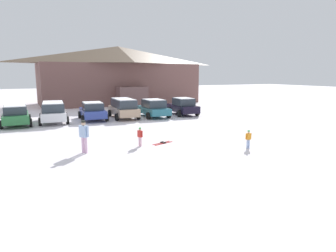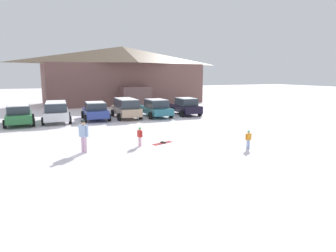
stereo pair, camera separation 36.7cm
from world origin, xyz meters
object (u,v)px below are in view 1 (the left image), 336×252
Objects in this scene: skier_child_in_red_jacket at (140,136)px; parked_green_coupe at (16,115)px; parked_white_suv at (53,111)px; parked_blue_hatchback at (93,111)px; pair_of_skis at (163,143)px; ski_lodge at (119,75)px; parked_black_sedan at (183,106)px; parked_teal_hatchback at (153,108)px; parked_beige_suv at (123,108)px; skier_child_in_orange_jacket at (248,138)px; skier_adult_in_blue_parka at (84,135)px.

parked_green_coupe is at bearing 121.01° from skier_child_in_red_jacket.
parked_blue_hatchback is at bearing -0.28° from parked_white_suv.
parked_green_coupe reaches higher than pair_of_skis.
pair_of_skis is at bearing -53.38° from parked_green_coupe.
pair_of_skis is (-4.64, -24.74, -3.82)m from ski_lodge.
parked_black_sedan is at bearing -81.67° from ski_lodge.
parked_green_coupe is 4.32× the size of skier_child_in_red_jacket.
ski_lodge is 19.16m from parked_green_coupe.
parked_white_suv reaches higher than parked_teal_hatchback.
parked_beige_suv reaches higher than pair_of_skis.
skier_child_in_orange_jacket is (5.48, -13.71, -0.24)m from parked_blue_hatchback.
parked_beige_suv is 4.70× the size of skier_child_in_orange_jacket.
skier_adult_in_blue_parka reaches higher than skier_child_in_orange_jacket.
ski_lodge is 4.55× the size of parked_beige_suv.
parked_white_suv is 2.79× the size of skier_adult_in_blue_parka.
parked_beige_suv is (5.93, -0.06, 0.03)m from parked_white_suv.
skier_child_in_red_jacket is at bearing -58.99° from parked_green_coupe.
parked_black_sedan is (2.12, -14.51, -3.00)m from ski_lodge.
parked_teal_hatchback is at bearing 70.41° from pair_of_skis.
parked_beige_suv is 2.79× the size of skier_adult_in_blue_parka.
parked_black_sedan is at bearing -2.26° from parked_white_suv.
parked_black_sedan reaches higher than pair_of_skis.
ski_lodge reaches higher than parked_white_suv.
parked_teal_hatchback reaches higher than parked_blue_hatchback.
parked_beige_suv is at bearing 77.72° from skier_child_in_red_jacket.
skier_child_in_orange_jacket is (8.66, -13.72, -0.35)m from parked_white_suv.
parked_green_coupe is at bearing 179.09° from parked_black_sedan.
parked_beige_suv is 1.07× the size of parked_teal_hatchback.
parked_black_sedan is 2.48× the size of skier_adult_in_blue_parka.
parked_white_suv is at bearing 92.97° from skier_adult_in_blue_parka.
parked_beige_suv reaches higher than parked_black_sedan.
parked_green_coupe is at bearing -130.99° from ski_lodge.
ski_lodge reaches higher than skier_child_in_red_jacket.
pair_of_skis is at bearing -109.59° from parked_teal_hatchback.
ski_lodge is at bearing 85.99° from parked_teal_hatchback.
skier_adult_in_blue_parka is (-3.02, -0.15, 0.35)m from skier_child_in_red_jacket.
parked_green_coupe is at bearing 126.62° from pair_of_skis.
skier_child_in_orange_jacket is 0.72× the size of pair_of_skis.
parked_blue_hatchback is 8.60m from parked_black_sedan.
skier_child_in_orange_jacket is (-0.98, -27.77, -3.28)m from ski_lodge.
parked_teal_hatchback is (11.39, -0.30, 0.02)m from parked_green_coupe.
parked_white_suv reaches higher than parked_black_sedan.
ski_lodge is at bearing 49.01° from parked_green_coupe.
skier_adult_in_blue_parka is at bearing -103.45° from parked_blue_hatchback.
parked_black_sedan is 12.28m from pair_of_skis.
parked_green_coupe is (-12.41, -14.28, -3.03)m from ski_lodge.
parked_black_sedan is at bearing -0.91° from parked_green_coupe.
skier_child_in_orange_jacket is at bearing -78.69° from parked_beige_suv.
parked_green_coupe is 13.05m from pair_of_skis.
parked_black_sedan is 3.95× the size of skier_child_in_red_jacket.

